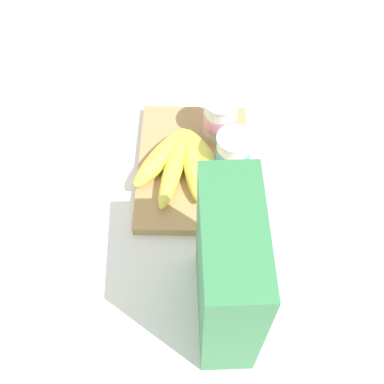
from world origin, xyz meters
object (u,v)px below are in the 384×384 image
Objects in this scene: cereal_box at (228,275)px; yogurt_cup_front at (220,117)px; yogurt_cup_back at (233,154)px; spoon at (219,91)px; cutting_board at (193,166)px; banana_bunch at (182,162)px.

yogurt_cup_front is (-0.35, -0.00, -0.07)m from cereal_box.
spoon is at bearing -174.20° from yogurt_cup_back.
banana_bunch reaches higher than cutting_board.
banana_bunch is at bearing -88.37° from yogurt_cup_back.
cutting_board is 3.18× the size of yogurt_cup_back.
yogurt_cup_front is 0.09m from yogurt_cup_back.
cutting_board is at bearing -97.28° from yogurt_cup_back.
cutting_board reaches higher than spoon.
cutting_board is 0.09m from yogurt_cup_back.
cereal_box is 0.50m from spoon.
cutting_board is 0.21m from spoon.
spoon is (-0.13, 0.00, -0.06)m from yogurt_cup_front.
yogurt_cup_back is at bearing 172.70° from cereal_box.
yogurt_cup_front reaches higher than banana_bunch.
cereal_box is (0.27, 0.05, 0.13)m from cutting_board.
cutting_board is 0.04m from banana_bunch.
yogurt_cup_back is 0.46× the size of banana_bunch.
cutting_board is at bearing -172.41° from cereal_box.
cutting_board is 2.13× the size of spoon.
yogurt_cup_back reaches higher than banana_bunch.
cutting_board is 1.02× the size of cereal_box.
yogurt_cup_back is 0.10m from banana_bunch.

